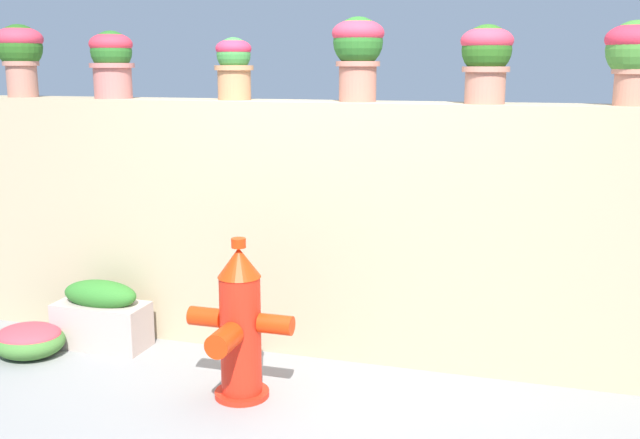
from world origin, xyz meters
name	(u,v)px	position (x,y,z in m)	size (l,w,h in m)	color
ground_plane	(288,428)	(0.00, 0.00, 0.00)	(24.00, 24.00, 0.00)	gray
stone_wall	(346,229)	(0.00, 1.11, 0.78)	(5.29, 0.40, 1.56)	tan
potted_plant_0	(20,51)	(-2.28, 1.08, 1.87)	(0.32, 0.32, 0.48)	#B27361
potted_plant_1	(112,59)	(-1.57, 1.07, 1.81)	(0.29, 0.29, 0.43)	#B96960
potted_plant_2	(234,64)	(-0.73, 1.12, 1.78)	(0.24, 0.24, 0.38)	tan
potted_plant_3	(358,49)	(0.06, 1.13, 1.87)	(0.31, 0.31, 0.49)	#B36D5A
potted_plant_4	(486,56)	(0.80, 1.07, 1.83)	(0.29, 0.29, 0.43)	#B4735F
potted_plant_5	(636,52)	(1.57, 1.11, 1.85)	(0.32, 0.32, 0.45)	tan
fire_hydrant	(239,326)	(-0.36, 0.26, 0.41)	(0.59, 0.46, 0.89)	red
flower_bush_left	(29,339)	(-1.86, 0.42, 0.11)	(0.45, 0.40, 0.20)	#427631
planter_box	(102,315)	(-1.50, 0.69, 0.21)	(0.59, 0.27, 0.44)	#B39E94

